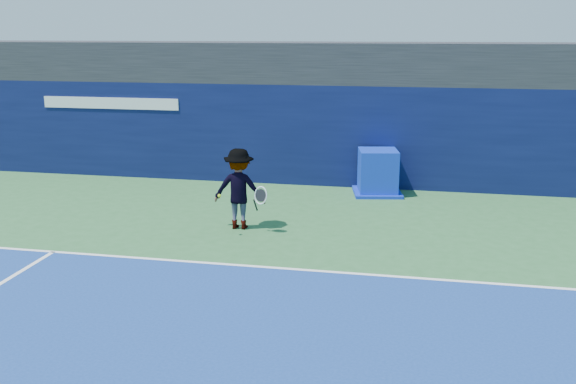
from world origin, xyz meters
TOP-DOWN VIEW (x-y plane):
  - ground at (0.00, 0.00)m, footprint 80.00×80.00m
  - baseline at (0.00, 3.00)m, footprint 24.00×0.10m
  - stadium_band at (0.00, 11.50)m, footprint 36.00×3.00m
  - back_wall_assembly at (-0.00, 10.50)m, footprint 36.00×1.03m
  - equipment_cart at (1.40, 9.40)m, footprint 1.55×1.55m
  - tennis_player at (-1.58, 5.46)m, footprint 1.39×0.77m
  - tennis_ball at (-1.84, 4.69)m, footprint 0.08×0.08m

SIDE VIEW (x-z plane):
  - ground at x=0.00m, z-range 0.00..0.00m
  - baseline at x=0.00m, z-range 0.01..0.01m
  - equipment_cart at x=1.40m, z-range -0.06..1.22m
  - tennis_player at x=-1.58m, z-range 0.00..1.91m
  - tennis_ball at x=-1.84m, z-range 0.93..1.00m
  - back_wall_assembly at x=0.00m, z-range 0.00..3.00m
  - stadium_band at x=0.00m, z-range 3.00..4.20m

